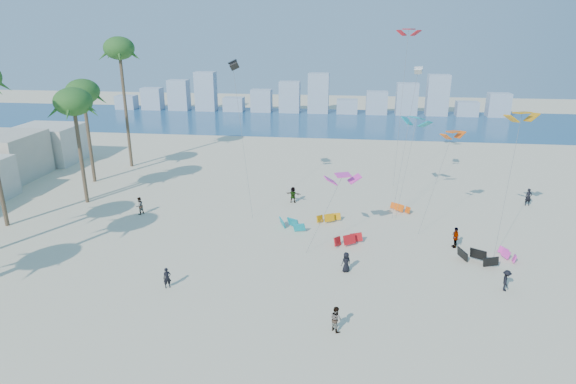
# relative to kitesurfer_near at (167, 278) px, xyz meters

# --- Properties ---
(ground) EXTENTS (220.00, 220.00, 0.00)m
(ground) POSITION_rel_kitesurfer_near_xyz_m (4.64, -6.79, -0.77)
(ground) COLOR beige
(ground) RESTS_ON ground
(ocean) EXTENTS (220.00, 220.00, 0.00)m
(ocean) POSITION_rel_kitesurfer_near_xyz_m (4.64, 65.21, -0.77)
(ocean) COLOR navy
(ocean) RESTS_ON ground
(kitesurfer_near) EXTENTS (0.67, 0.60, 1.55)m
(kitesurfer_near) POSITION_rel_kitesurfer_near_xyz_m (0.00, 0.00, 0.00)
(kitesurfer_near) COLOR black
(kitesurfer_near) RESTS_ON ground
(kitesurfer_mid) EXTENTS (1.01, 1.03, 1.67)m
(kitesurfer_mid) POSITION_rel_kitesurfer_near_xyz_m (12.22, -3.72, 0.06)
(kitesurfer_mid) COLOR gray
(kitesurfer_mid) RESTS_ON ground
(kitesurfers_far) EXTENTS (40.37, 19.16, 1.86)m
(kitesurfers_far) POSITION_rel_kitesurfer_near_xyz_m (12.73, 11.97, 0.09)
(kitesurfers_far) COLOR black
(kitesurfers_far) RESTS_ON ground
(grounded_kites) EXTENTS (20.18, 12.83, 1.03)m
(grounded_kites) POSITION_rel_kitesurfer_near_xyz_m (16.16, 10.35, -0.33)
(grounded_kites) COLOR red
(grounded_kites) RESTS_ON ground
(flying_kites) EXTENTS (34.77, 23.67, 18.06)m
(flying_kites) POSITION_rel_kitesurfer_near_xyz_m (17.49, 17.26, 10.29)
(flying_kites) COLOR #F636B9
(flying_kites) RESTS_ON ground
(palm_row) EXTENTS (8.05, 44.80, 16.71)m
(palm_row) POSITION_rel_kitesurfer_near_xyz_m (-17.26, 9.37, 11.34)
(palm_row) COLOR brown
(palm_row) RESTS_ON ground
(distant_skyline) EXTENTS (85.00, 3.00, 8.40)m
(distant_skyline) POSITION_rel_kitesurfer_near_xyz_m (3.46, 75.21, 2.31)
(distant_skyline) COLOR #9EADBF
(distant_skyline) RESTS_ON ground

